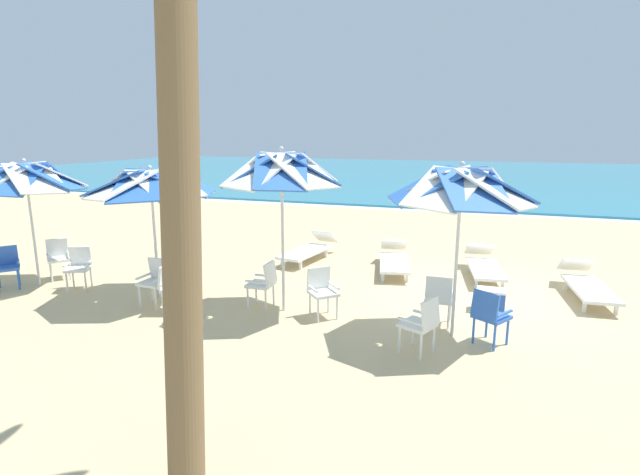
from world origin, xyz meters
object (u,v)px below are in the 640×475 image
object	(u,v)px
plastic_chair_1	(439,297)
plastic_chair_6	(155,279)
plastic_chair_9	(7,265)
sun_lounger_2	(394,259)
plastic_chair_5	(171,285)
plastic_chair_0	(489,314)
beach_umbrella_2	(151,184)
plastic_chair_8	(58,256)
sun_lounger_0	(587,284)
plastic_chair_4	(264,282)
beach_umbrella_3	(26,178)
plastic_chair_2	(422,322)
beach_umbrella_1	(282,171)
plastic_chair_3	(322,289)
palm_tree_1	(178,84)
cooler_box	(491,300)
beach_umbrella_0	(461,188)
sun_lounger_1	(484,265)
plastic_chair_7	(177,265)
plastic_chair_10	(79,265)
sun_lounger_3	(309,249)

from	to	relation	value
plastic_chair_1	plastic_chair_6	size ratio (longest dim) A/B	1.00
plastic_chair_9	sun_lounger_2	bearing A→B (deg)	28.05
plastic_chair_9	sun_lounger_2	xyz separation A→B (m)	(7.25, 3.86, -0.22)
plastic_chair_6	plastic_chair_9	xyz separation A→B (m)	(-3.50, -0.18, 0.00)
sun_lounger_2	plastic_chair_9	bearing A→B (deg)	-151.95
plastic_chair_5	plastic_chair_0	bearing A→B (deg)	4.12
plastic_chair_0	beach_umbrella_2	distance (m)	6.31
plastic_chair_8	sun_lounger_0	bearing A→B (deg)	12.42
plastic_chair_4	beach_umbrella_3	xyz separation A→B (m)	(-5.06, -0.34, 1.74)
plastic_chair_4	plastic_chair_6	size ratio (longest dim) A/B	1.00
plastic_chair_2	beach_umbrella_1	size ratio (longest dim) A/B	0.30
plastic_chair_3	plastic_chair_6	distance (m)	3.13
palm_tree_1	cooler_box	bearing A→B (deg)	65.02
beach_umbrella_0	beach_umbrella_2	size ratio (longest dim) A/B	1.07
sun_lounger_1	beach_umbrella_1	bearing A→B (deg)	-135.29
beach_umbrella_0	plastic_chair_8	xyz separation A→B (m)	(-8.39, 0.35, -1.85)
beach_umbrella_0	sun_lounger_0	bearing A→B (deg)	49.49
plastic_chair_7	sun_lounger_2	distance (m)	4.82
plastic_chair_8	sun_lounger_2	size ratio (longest dim) A/B	0.39
beach_umbrella_2	plastic_chair_6	size ratio (longest dim) A/B	2.95
beach_umbrella_1	plastic_chair_6	world-z (taller)	beach_umbrella_1
plastic_chair_6	plastic_chair_10	xyz separation A→B (m)	(-2.08, 0.27, 0.00)
sun_lounger_2	sun_lounger_0	bearing A→B (deg)	-9.19
plastic_chair_7	sun_lounger_2	xyz separation A→B (m)	(3.95, 2.75, -0.22)
plastic_chair_4	plastic_chair_7	distance (m)	2.21
plastic_chair_2	plastic_chair_9	world-z (taller)	same
sun_lounger_2	beach_umbrella_1	bearing A→B (deg)	-113.77
plastic_chair_9	cooler_box	size ratio (longest dim) A/B	1.73
sun_lounger_0	sun_lounger_2	size ratio (longest dim) A/B	0.99
plastic_chair_2	sun_lounger_0	world-z (taller)	plastic_chair_2
beach_umbrella_1	sun_lounger_0	xyz separation A→B (m)	(5.26, 2.55, -2.22)
palm_tree_1	beach_umbrella_3	bearing A→B (deg)	149.07
sun_lounger_3	beach_umbrella_1	bearing A→B (deg)	-76.85
plastic_chair_1	plastic_chair_3	world-z (taller)	same
plastic_chair_4	sun_lounger_2	size ratio (longest dim) A/B	0.39
sun_lounger_1	plastic_chair_7	bearing A→B (deg)	-153.84
plastic_chair_1	plastic_chair_10	distance (m)	7.13
plastic_chair_1	plastic_chair_4	size ratio (longest dim) A/B	1.00
plastic_chair_4	plastic_chair_10	bearing A→B (deg)	-176.72
sun_lounger_3	plastic_chair_0	bearing A→B (deg)	-41.43
sun_lounger_2	sun_lounger_3	xyz separation A→B (m)	(-2.20, 0.27, 0.00)
beach_umbrella_2	plastic_chair_8	distance (m)	3.34
sun_lounger_0	sun_lounger_1	bearing A→B (deg)	157.64
beach_umbrella_1	sun_lounger_0	distance (m)	6.25
plastic_chair_7	plastic_chair_10	xyz separation A→B (m)	(-1.88, -0.66, 0.00)
sun_lounger_2	sun_lounger_1	bearing A→B (deg)	4.53
beach_umbrella_2	palm_tree_1	bearing A→B (deg)	-48.62
plastic_chair_4	plastic_chair_3	bearing A→B (deg)	-1.82
plastic_chair_3	palm_tree_1	size ratio (longest dim) A/B	0.15
palm_tree_1	plastic_chair_1	bearing A→B (deg)	68.87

